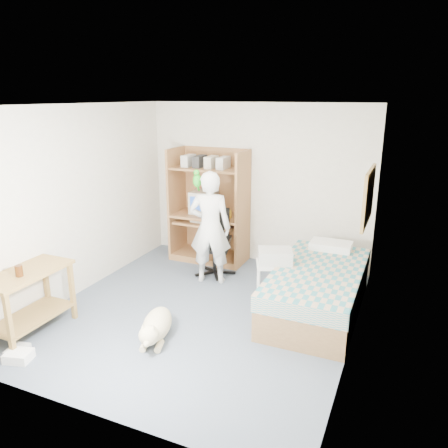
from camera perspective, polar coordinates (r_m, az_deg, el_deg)
name	(u,v)px	position (r m, az deg, el deg)	size (l,w,h in m)	color
floor	(202,312)	(5.56, -2.89, -11.40)	(4.00, 4.00, 0.00)	#4D5A69
wall_back	(257,185)	(6.90, 4.35, 5.17)	(3.60, 0.02, 2.50)	beige
wall_right	(360,234)	(4.61, 17.35, -1.31)	(0.02, 4.00, 2.50)	beige
wall_left	(79,201)	(6.10, -18.44, 2.85)	(0.02, 4.00, 2.50)	beige
ceiling	(199,105)	(4.92, -3.33, 15.29)	(3.60, 4.00, 0.02)	white
computer_hutch	(210,210)	(7.01, -1.84, 1.80)	(1.20, 0.63, 1.80)	brown
bed	(318,289)	(5.59, 12.13, -8.33)	(1.02, 2.02, 0.66)	brown
side_desk	(28,293)	(5.36, -24.19, -8.19)	(0.50, 1.00, 0.75)	brown
corkboard	(369,197)	(5.43, 18.36, 3.42)	(0.04, 0.94, 0.66)	olive
office_chair	(215,251)	(6.57, -1.17, -3.55)	(0.55, 0.55, 0.97)	black
person	(210,228)	(6.14, -1.83, -0.48)	(0.59, 0.39, 1.62)	white
parrot	(197,179)	(6.08, -3.53, 5.84)	(0.12, 0.21, 0.33)	#169916
dog	(156,326)	(5.00, -8.87, -13.00)	(0.49, 0.91, 0.35)	beige
printer_cart	(274,277)	(5.67, 6.60, -6.83)	(0.56, 0.51, 0.55)	silver
printer	(275,256)	(5.56, 6.69, -4.22)	(0.42, 0.32, 0.18)	#AEAEA9
crt_monitor	(204,202)	(7.04, -2.68, 2.90)	(0.40, 0.42, 0.36)	beige
keyboard	(205,222)	(6.93, -2.51, 0.30)	(0.45, 0.16, 0.03)	beige
pencil_cup	(229,214)	(6.79, 0.65, 1.31)	(0.08, 0.08, 0.12)	gold
drink_glass	(19,271)	(5.14, -25.21, -5.57)	(0.08, 0.08, 0.12)	#3E1F09
floor_box_a	(19,356)	(5.09, -25.25, -15.35)	(0.25, 0.20, 0.10)	white
floor_box_b	(18,351)	(5.20, -25.35, -14.75)	(0.18, 0.22, 0.08)	beige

